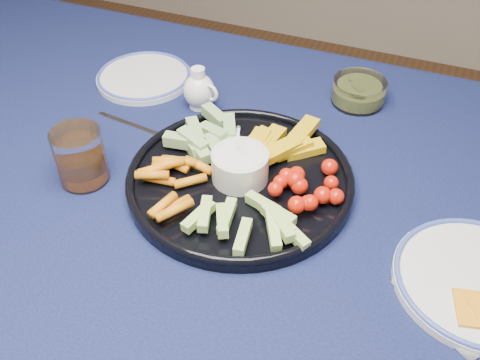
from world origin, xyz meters
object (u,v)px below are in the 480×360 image
at_px(crudite_platter, 239,174).
at_px(juice_tumbler, 81,159).
at_px(pickle_bowl, 359,92).
at_px(side_plate_extra, 144,77).
at_px(dining_table, 177,217).
at_px(cheese_plate, 478,280).
at_px(creamer_pitcher, 199,91).

relative_size(crudite_platter, juice_tumbler, 3.89).
xyz_separation_m(crudite_platter, pickle_bowl, (0.13, 0.32, 0.00)).
bearing_deg(side_plate_extra, pickle_bowl, 11.69).
height_order(crudite_platter, pickle_bowl, crudite_platter).
xyz_separation_m(dining_table, pickle_bowl, (0.23, 0.36, 0.11)).
distance_m(dining_table, pickle_bowl, 0.44).
distance_m(crudite_platter, cheese_plate, 0.39).
relative_size(dining_table, creamer_pitcher, 19.37).
height_order(pickle_bowl, juice_tumbler, juice_tumbler).
xyz_separation_m(crudite_platter, side_plate_extra, (-0.31, 0.23, -0.01)).
xyz_separation_m(juice_tumbler, side_plate_extra, (-0.07, 0.32, -0.03)).
relative_size(crudite_platter, pickle_bowl, 3.56).
xyz_separation_m(dining_table, cheese_plate, (0.49, -0.03, 0.10)).
height_order(creamer_pitcher, juice_tumbler, juice_tumbler).
distance_m(dining_table, juice_tumbler, 0.20).
distance_m(juice_tumbler, side_plate_extra, 0.32).
distance_m(creamer_pitcher, cheese_plate, 0.60).
bearing_deg(juice_tumbler, cheese_plate, 1.68).
bearing_deg(crudite_platter, pickle_bowl, 68.26).
bearing_deg(dining_table, crudite_platter, 18.12).
height_order(dining_table, crudite_platter, crudite_platter).
distance_m(crudite_platter, creamer_pitcher, 0.25).
bearing_deg(juice_tumbler, creamer_pitcher, 72.10).
distance_m(cheese_plate, side_plate_extra, 0.76).
xyz_separation_m(creamer_pitcher, pickle_bowl, (0.29, 0.14, -0.01)).
relative_size(dining_table, side_plate_extra, 8.25).
height_order(crudite_platter, juice_tumbler, crudite_platter).
distance_m(crudite_platter, side_plate_extra, 0.39).
height_order(crudite_platter, creamer_pitcher, crudite_platter).
height_order(dining_table, cheese_plate, cheese_plate).
xyz_separation_m(cheese_plate, side_plate_extra, (-0.70, 0.30, -0.00)).
xyz_separation_m(dining_table, creamer_pitcher, (-0.05, 0.22, 0.12)).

